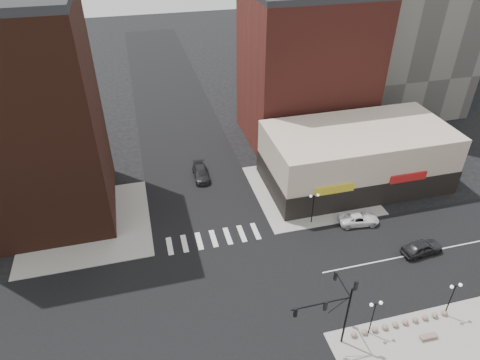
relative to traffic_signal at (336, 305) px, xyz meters
name	(u,v)px	position (x,y,z in m)	size (l,w,h in m)	color
ground	(231,291)	(-7.24, 7.83, -4.96)	(240.00, 240.00, 0.00)	black
road_ew	(231,291)	(-7.24, 7.83, -4.95)	(200.00, 14.00, 0.02)	black
road_ns	(231,291)	(-7.24, 7.83, -4.95)	(14.00, 200.00, 0.02)	black
sidewalk_nw	(87,224)	(-21.74, 22.33, -4.90)	(15.00, 15.00, 0.12)	gray
sidewalk_ne	(310,189)	(7.26, 22.33, -4.90)	(15.00, 15.00, 0.12)	gray
building_nw	(23,122)	(-26.24, 26.33, 7.54)	(16.00, 15.00, 25.00)	#391B12
building_ne_midrise	(306,71)	(11.76, 37.33, 6.04)	(18.00, 15.00, 22.00)	maroon
building_ne_row	(355,161)	(13.76, 22.83, -1.66)	(24.20, 12.20, 8.00)	#C4B29B
traffic_signal	(336,305)	(0.00, 0.00, 0.00)	(5.59, 3.09, 7.77)	black
street_lamp_se_a	(374,310)	(3.76, -0.17, -1.67)	(1.22, 0.32, 4.16)	black
street_lamp_se_b	(454,292)	(11.76, -0.17, -1.67)	(1.22, 0.32, 4.16)	black
street_lamp_ne	(314,201)	(4.76, 15.83, -1.67)	(1.22, 0.32, 4.16)	black
bollard_row	(400,323)	(6.99, -0.17, -4.57)	(10.00, 0.55, 0.55)	gray
white_suv	(359,219)	(10.27, 14.33, -4.28)	(2.25, 4.88, 1.36)	white
dark_sedan_east	(422,247)	(14.61, 7.88, -4.16)	(1.90, 4.72, 1.61)	black
dark_sedan_north	(201,173)	(-6.44, 29.02, -4.23)	(2.05, 5.03, 1.46)	black
stone_bench	(428,337)	(8.68, -2.05, -4.64)	(1.66, 0.56, 0.38)	#87695D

